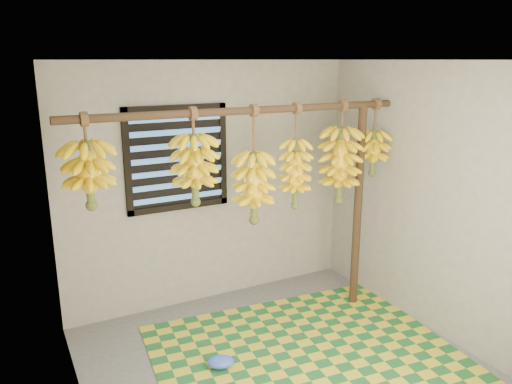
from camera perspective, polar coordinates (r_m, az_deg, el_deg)
floor at (r=4.23m, az=3.70°, el=-19.83°), size 3.00×3.00×0.01m
ceiling at (r=3.48m, az=4.38°, el=14.90°), size 3.00×3.00×0.01m
wall_back at (r=4.97m, az=-5.14°, el=0.84°), size 3.00×0.01×2.40m
wall_left at (r=3.20m, az=-19.82°, el=-8.10°), size 0.01×3.00×2.40m
wall_right at (r=4.62m, az=20.10°, el=-1.11°), size 0.01×3.00×2.40m
window at (r=4.76m, az=-8.99°, el=3.79°), size 1.00×0.04×1.00m
hanging_pole at (r=4.11m, az=-0.99°, el=9.28°), size 3.00×0.06×0.06m
support_post at (r=4.95m, az=11.56°, el=-1.85°), size 0.08×0.08×2.00m
woven_mat at (r=4.42m, az=5.81°, el=-18.05°), size 2.64×2.19×0.01m
plastic_bag at (r=4.23m, az=-4.07°, el=-18.81°), size 0.26×0.23×0.09m
banana_bunch_a at (r=3.78m, az=-18.56°, el=1.87°), size 0.35×0.35×0.70m
banana_bunch_b at (r=3.99m, az=-7.03°, el=2.54°), size 0.36×0.36×0.78m
banana_bunch_c at (r=4.25m, az=-0.24°, el=0.53°), size 0.34×0.34×1.01m
banana_bunch_d at (r=4.43m, az=4.53°, el=2.14°), size 0.28×0.28×0.94m
banana_bunch_e at (r=4.70m, az=9.59°, el=3.02°), size 0.37×0.37×0.95m
banana_bunch_f at (r=4.92m, az=13.24°, el=4.40°), size 0.30×0.30×0.73m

